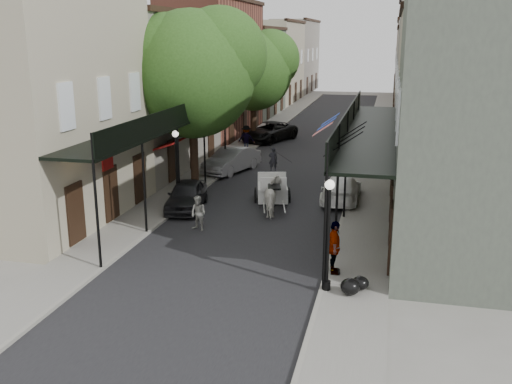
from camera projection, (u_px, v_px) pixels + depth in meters
The scene contains 24 objects.
ground at pixel (224, 260), 21.51m from camera, with size 140.00×140.00×0.00m, color gray.
road at pixel (304, 156), 40.29m from camera, with size 8.00×90.00×0.01m, color black.
sidewalk_left at pixel (235, 152), 41.38m from camera, with size 2.20×90.00×0.12m, color gray.
sidewalk_right at pixel (376, 158), 39.17m from camera, with size 2.20×90.00×0.12m, color gray.
building_row_left at pixel (225, 71), 50.21m from camera, with size 5.00×80.00×10.50m, color #9D977E.
building_row_right at pixel (428, 73), 46.40m from camera, with size 5.00×80.00×10.50m, color gray.
gallery_left at pixel (169, 122), 28.06m from camera, with size 2.20×18.05×4.88m.
gallery_right at pixel (366, 129), 25.94m from camera, with size 2.20×18.05×4.88m.
tree_near at pixel (200, 69), 30.29m from camera, with size 7.31×6.80×9.63m.
tree_far at pixel (259, 68), 43.62m from camera, with size 6.45×6.00×8.61m.
lamppost_right_near at pixel (328, 234), 18.19m from camera, with size 0.32×0.32×3.71m.
lamppost_left at pixel (177, 167), 27.51m from camera, with size 0.32×0.32×3.71m.
lamppost_right_far at pixel (362, 134), 36.97m from camera, with size 0.32×0.32×3.71m.
horse at pixel (274, 197), 26.76m from camera, with size 0.94×2.07×1.75m, color white.
carriage at pixel (272, 177), 29.31m from camera, with size 2.16×2.84×2.92m.
pedestrian_walking at pixel (198, 213), 24.57m from camera, with size 0.75×0.58×1.54m, color #A8A99F.
pedestrian_sidewalk_left at pixel (246, 138), 41.06m from camera, with size 1.21×0.69×1.87m, color gray.
pedestrian_sidewalk_right at pixel (334, 248), 19.72m from camera, with size 1.12×0.47×1.91m, color gray.
car_left_near at pixel (187, 195), 27.67m from camera, with size 1.64×4.08×1.39m, color black.
car_left_mid at pixel (232, 160), 35.26m from camera, with size 1.60×4.60×1.52m, color #9D9CA1.
car_left_far at pixel (269, 132), 45.72m from camera, with size 2.56×5.54×1.54m, color black.
car_right_near at pixel (341, 189), 28.99m from camera, with size 1.83×4.50×1.30m, color white.
car_right_far at pixel (354, 152), 38.39m from camera, with size 1.45×3.60×1.23m, color black.
trash_bags at pixel (354, 285), 18.40m from camera, with size 0.89×1.04×0.54m.
Camera 1 is at (5.81, -19.26, 8.12)m, focal length 40.00 mm.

